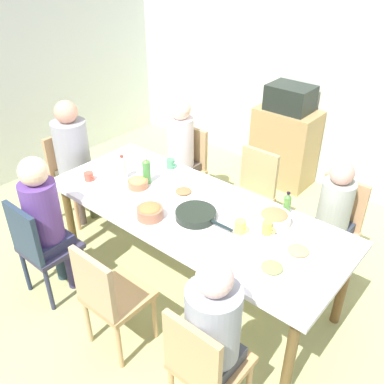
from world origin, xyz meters
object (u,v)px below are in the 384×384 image
Objects in this scene: person_1 at (73,151)px; cup_1 at (89,177)px; plate_0 at (298,252)px; bottle_2 at (147,171)px; serving_pan at (196,215)px; person_4 at (333,214)px; chair_2 at (252,191)px; bowl_1 at (138,183)px; chair_1 at (71,172)px; chair_6 at (186,165)px; chair_3 at (109,295)px; bottle_0 at (123,168)px; plate_1 at (272,269)px; chair_0 at (203,364)px; person_0 at (214,328)px; person_5 at (45,216)px; chair_4 at (334,225)px; side_cabinet at (284,147)px; cup_3 at (171,164)px; dining_table at (192,216)px; bowl_2 at (274,218)px; cup_2 at (267,228)px; bottle_1 at (287,204)px; cup_0 at (240,227)px; chair_5 at (40,245)px; plate_2 at (183,192)px; person_6 at (180,148)px; microwave at (290,98)px.

cup_1 is (0.57, -0.24, 0.03)m from person_1.
bottle_2 reaches higher than plate_0.
person_4 is at bearing 50.17° from serving_pan.
chair_2 is 5.21× the size of bowl_1.
chair_6 is at bearing 47.83° from chair_1.
chair_3 is 1.19m from bottle_0.
person_1 reaches higher than bowl_1.
chair_1 is 3.52× the size of plate_1.
chair_0 is 5.21× the size of bowl_1.
person_0 is 0.97× the size of person_5.
cup_1 is (-1.78, 0.63, 0.29)m from chair_0.
person_0 is at bearing 90.00° from chair_0.
serving_pan is 0.67m from bottle_2.
chair_4 and side_cabinet have the same top height.
plate_1 is 2.28× the size of cup_3.
chair_2 is 3.74× the size of bottle_2.
person_0 is at bearing -17.83° from chair_1.
dining_table is at bearing -136.53° from person_4.
bowl_2 reaches higher than plate_0.
cup_2 is (-0.21, -0.77, 0.30)m from chair_4.
person_4 is 0.48m from bottle_1.
chair_0 is 8.48× the size of cup_2.
cup_0 is (1.28, -0.88, 0.30)m from chair_6.
chair_4 is at bearing 90.00° from chair_0.
chair_0 reaches higher than cup_0.
plate_0 is 2.35m from side_cabinet.
bowl_2 is at bearing 62.13° from chair_3.
chair_6 reaches higher than plate_1.
chair_5 reaches higher than cup_0.
plate_0 is at bearing 85.36° from person_0.
bowl_2 reaches higher than plate_2.
chair_4 is at bearing 32.05° from cup_1.
chair_3 is 0.85m from serving_pan.
chair_3 and chair_6 have the same top height.
person_6 is 2.57× the size of serving_pan.
bottle_2 is at bearing 179.66° from plate_0.
person_0 reaches higher than chair_6.
bottle_2 is at bearing -96.79° from microwave.
side_cabinet is (0.45, 2.06, -0.42)m from bottle_0.
person_5 is 0.56m from cup_1.
plate_1 is (1.66, 0.66, 0.27)m from chair_5.
chair_0 is 1.00× the size of chair_4.
person_1 is at bearing -128.82° from chair_6.
chair_2 is 7.76× the size of cup_0.
person_5 is 0.77m from bottle_0.
chair_2 is at bearing 137.09° from plate_0.
side_cabinet is at bearing 66.36° from chair_6.
bowl_2 is at bearing 6.12° from chair_1.
dining_table is 2.74× the size of side_cabinet.
chair_0 is at bearing 0.00° from chair_5.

